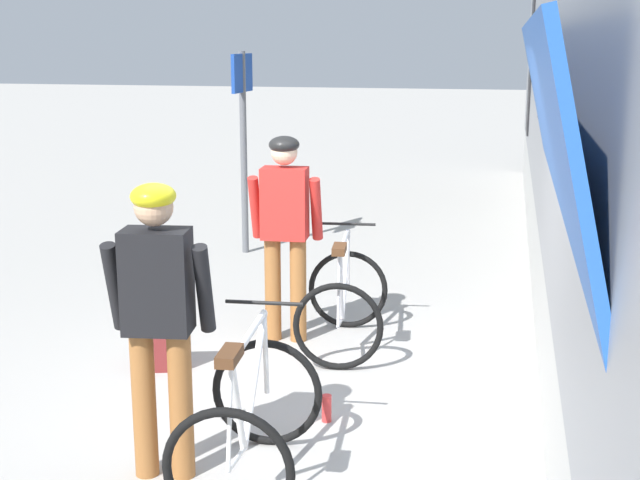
% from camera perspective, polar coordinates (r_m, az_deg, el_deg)
% --- Properties ---
extents(ground_plane, '(80.00, 80.00, 0.00)m').
position_cam_1_polar(ground_plane, '(6.22, 0.04, -10.83)').
color(ground_plane, '#A09E99').
extents(cyclist_near_in_dark, '(0.64, 0.36, 1.76)m').
position_cam_1_polar(cyclist_near_in_dark, '(4.98, -10.71, -4.33)').
color(cyclist_near_in_dark, '#935B2D').
rests_on(cyclist_near_in_dark, ground).
extents(cyclist_far_in_red, '(0.63, 0.33, 1.76)m').
position_cam_1_polar(cyclist_far_in_red, '(7.18, -2.35, 1.32)').
color(cyclist_far_in_red, '#935B2D').
rests_on(cyclist_far_in_red, ground).
extents(bicycle_near_white, '(0.79, 1.12, 0.99)m').
position_cam_1_polar(bicycle_near_white, '(5.03, -4.74, -11.91)').
color(bicycle_near_white, black).
rests_on(bicycle_near_white, ground).
extents(bicycle_far_silver, '(0.82, 1.14, 0.99)m').
position_cam_1_polar(bicycle_far_silver, '(7.15, 1.56, -4.13)').
color(bicycle_far_silver, black).
rests_on(bicycle_far_silver, ground).
extents(backpack_on_platform, '(0.32, 0.25, 0.40)m').
position_cam_1_polar(backpack_on_platform, '(6.87, -10.34, -6.87)').
color(backpack_on_platform, maroon).
rests_on(backpack_on_platform, ground).
extents(water_bottle_near_the_bikes, '(0.07, 0.07, 0.19)m').
position_cam_1_polar(water_bottle_near_the_bikes, '(5.92, 0.44, -11.14)').
color(water_bottle_near_the_bikes, red).
rests_on(water_bottle_near_the_bikes, ground).
extents(platform_sign_post, '(0.08, 0.70, 2.40)m').
position_cam_1_polar(platform_sign_post, '(10.22, -5.14, 8.06)').
color(platform_sign_post, '#595B60').
rests_on(platform_sign_post, ground).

